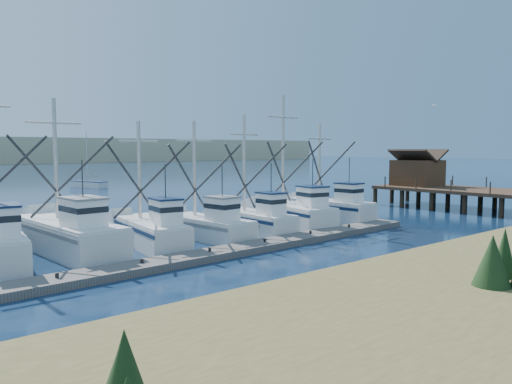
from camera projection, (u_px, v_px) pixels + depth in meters
ground at (391, 251)px, 28.05m from camera, size 500.00×500.00×0.00m
floating_dock at (252, 247)px, 28.29m from camera, size 27.96×3.10×0.37m
timber_pier at (450, 182)px, 48.02m from camera, size 7.00×20.00×8.00m
trawler_fleet at (187, 225)px, 31.16m from camera, size 27.58×9.55×9.75m
sailboat_near at (89, 184)px, 73.47m from camera, size 3.59×6.65×8.10m
flying_gull at (433, 105)px, 44.16m from camera, size 1.02×0.19×0.19m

